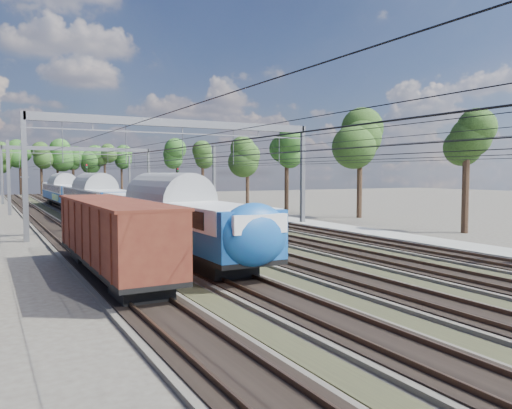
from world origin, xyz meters
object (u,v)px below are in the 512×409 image
worker (89,200)px  signal_far (178,181)px  freight_boxcar (112,233)px  emu_train (95,194)px  signal_near (87,179)px

worker → signal_far: 14.19m
freight_boxcar → worker: freight_boxcar is taller
freight_boxcar → worker: (8.54, 53.52, -1.26)m
emu_train → signal_near: size_ratio=10.84×
worker → signal_near: bearing=2.5°
emu_train → worker: bearing=81.2°
freight_boxcar → worker: size_ratio=8.09×
freight_boxcar → emu_train: bearing=80.6°
emu_train → worker: (4.04, 26.22, -1.90)m
freight_boxcar → signal_near: 57.31m
signal_far → emu_train: bearing=-149.0°
emu_train → freight_boxcar: emu_train is taller
signal_near → emu_train: bearing=-102.8°
freight_boxcar → signal_far: size_ratio=2.36×
signal_near → signal_far: 13.87m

